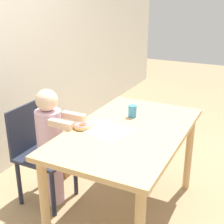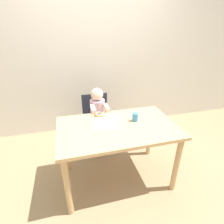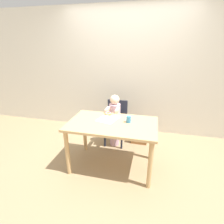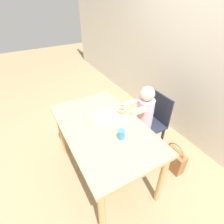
{
  "view_description": "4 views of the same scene",
  "coord_description": "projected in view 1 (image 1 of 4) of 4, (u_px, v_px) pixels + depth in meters",
  "views": [
    {
      "loc": [
        -1.85,
        -0.79,
        1.63
      ],
      "look_at": [
        -0.03,
        0.12,
        0.86
      ],
      "focal_mm": 50.0,
      "sensor_mm": 36.0,
      "label": 1
    },
    {
      "loc": [
        -0.47,
        -1.54,
        1.69
      ],
      "look_at": [
        -0.03,
        0.12,
        0.86
      ],
      "focal_mm": 28.0,
      "sensor_mm": 36.0,
      "label": 2
    },
    {
      "loc": [
        0.53,
        -2.21,
        1.79
      ],
      "look_at": [
        -0.03,
        0.12,
        0.86
      ],
      "focal_mm": 28.0,
      "sensor_mm": 36.0,
      "label": 3
    },
    {
      "loc": [
        1.2,
        -0.58,
        1.87
      ],
      "look_at": [
        -0.03,
        0.12,
        0.86
      ],
      "focal_mm": 28.0,
      "sensor_mm": 36.0,
      "label": 4
    }
  ],
  "objects": [
    {
      "name": "ground_plane",
      "position": [
        127.0,
        214.0,
        2.46
      ],
      "size": [
        12.0,
        12.0,
        0.0
      ],
      "primitive_type": "plane",
      "color": "#997F5B"
    },
    {
      "name": "napkin",
      "position": [
        109.0,
        132.0,
        2.15
      ],
      "size": [
        0.32,
        0.32,
        0.0
      ],
      "color": "white",
      "rests_on": "dining_table"
    },
    {
      "name": "chair",
      "position": [
        40.0,
        153.0,
        2.53
      ],
      "size": [
        0.38,
        0.4,
        0.81
      ],
      "color": "#232838",
      "rests_on": "ground_plane"
    },
    {
      "name": "cup",
      "position": [
        132.0,
        111.0,
        2.4
      ],
      "size": [
        0.07,
        0.07,
        0.1
      ],
      "color": "teal",
      "rests_on": "dining_table"
    },
    {
      "name": "child_figure",
      "position": [
        51.0,
        146.0,
        2.45
      ],
      "size": [
        0.22,
        0.38,
        0.97
      ],
      "color": "silver",
      "rests_on": "ground_plane"
    },
    {
      "name": "plate",
      "position": [
        102.0,
        123.0,
        2.28
      ],
      "size": [
        0.16,
        0.16,
        0.01
      ],
      "color": "silver",
      "rests_on": "dining_table"
    },
    {
      "name": "donut",
      "position": [
        82.0,
        126.0,
        2.2
      ],
      "size": [
        0.11,
        0.11,
        0.04
      ],
      "color": "tan",
      "rests_on": "dining_table"
    },
    {
      "name": "dining_table",
      "position": [
        128.0,
        142.0,
        2.24
      ],
      "size": [
        1.27,
        0.77,
        0.74
      ],
      "color": "tan",
      "rests_on": "ground_plane"
    },
    {
      "name": "handbag",
      "position": [
        69.0,
        157.0,
        3.02
      ],
      "size": [
        0.3,
        0.12,
        0.39
      ],
      "color": "brown",
      "rests_on": "ground_plane"
    }
  ]
}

